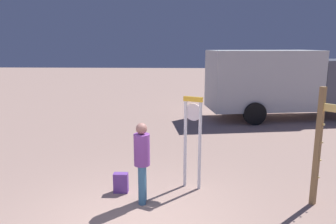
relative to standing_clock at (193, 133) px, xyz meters
The scene contains 4 objects.
standing_clock is the anchor object (origin of this frame).
person_near_clock 1.32m from the standing_clock, 143.03° to the right, with size 0.32×0.32×1.65m.
backpack 1.88m from the standing_clock, 168.16° to the right, with size 0.31×0.21×0.43m.
box_truck_near 8.29m from the standing_clock, 61.03° to the left, with size 6.95×3.28×2.91m.
Camera 1 is at (0.83, -5.08, 3.13)m, focal length 34.77 mm.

